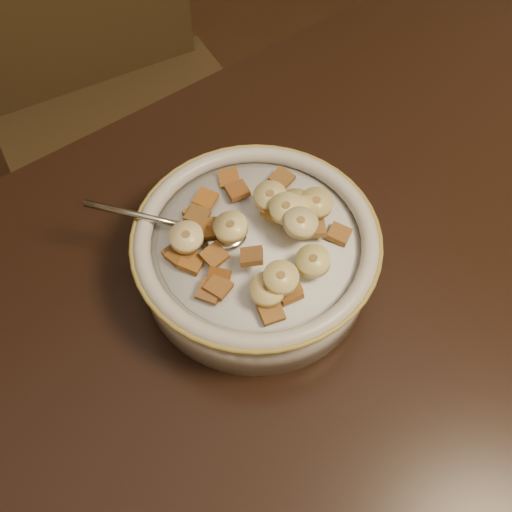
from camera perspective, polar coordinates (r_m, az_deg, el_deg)
table at (r=0.57m, az=14.24°, el=-11.99°), size 1.42×0.94×0.04m
chair at (r=1.07m, az=-11.88°, el=12.21°), size 0.51×0.51×1.03m
cereal_bowl at (r=0.56m, az=0.00°, el=-0.17°), size 0.23×0.23×0.05m
milk at (r=0.54m, az=0.00°, el=1.41°), size 0.19×0.19×0.00m
spoon at (r=0.54m, az=-3.77°, el=2.21°), size 0.07×0.07×0.01m
cereal_square_0 at (r=0.55m, az=-5.96°, el=4.31°), size 0.02×0.02×0.01m
cereal_square_1 at (r=0.50m, az=3.32°, el=-3.66°), size 0.02×0.02×0.01m
cereal_square_2 at (r=0.50m, az=-4.68°, el=-3.53°), size 0.03×0.03×0.01m
cereal_square_3 at (r=0.51m, az=-0.45°, el=-0.02°), size 0.03×0.03×0.01m
cereal_square_4 at (r=0.49m, az=1.51°, el=-5.62°), size 0.02×0.02×0.01m
cereal_square_5 at (r=0.54m, az=5.88°, el=2.79°), size 0.03×0.03×0.01m
cereal_square_6 at (r=0.53m, az=-3.40°, el=2.83°), size 0.03×0.02×0.01m
cereal_square_7 at (r=0.55m, az=5.13°, el=4.44°), size 0.03×0.03×0.01m
cereal_square_8 at (r=0.56m, az=6.10°, el=5.49°), size 0.02×0.02×0.01m
cereal_square_9 at (r=0.50m, az=-3.80°, el=-3.11°), size 0.03×0.03×0.01m
cereal_square_10 at (r=0.57m, az=-1.86°, el=6.57°), size 0.02×0.02×0.01m
cereal_square_11 at (r=0.52m, az=-6.50°, el=-0.64°), size 0.03×0.03×0.01m
cereal_square_12 at (r=0.54m, az=1.92°, el=4.45°), size 0.03×0.03×0.01m
cereal_square_13 at (r=0.53m, az=-5.25°, el=2.65°), size 0.03×0.03×0.01m
cereal_square_14 at (r=0.58m, az=2.61°, el=7.76°), size 0.02×0.02×0.01m
cereal_square_15 at (r=0.51m, az=3.26°, el=-2.91°), size 0.02×0.03×0.01m
cereal_square_16 at (r=0.52m, az=-4.16°, el=0.05°), size 0.02×0.02×0.01m
cereal_square_17 at (r=0.53m, az=-7.95°, el=0.26°), size 0.02×0.02×0.01m
cereal_square_18 at (r=0.56m, az=4.79°, el=5.39°), size 0.03×0.03×0.01m
cereal_square_19 at (r=0.52m, az=-7.69°, el=0.05°), size 0.03×0.03×0.01m
cereal_square_20 at (r=0.58m, az=-2.71°, el=7.80°), size 0.03×0.03×0.01m
cereal_square_21 at (r=0.51m, az=-3.81°, el=-2.35°), size 0.03×0.03×0.01m
cereal_square_22 at (r=0.56m, az=4.66°, el=5.00°), size 0.03×0.03×0.01m
cereal_square_23 at (r=0.54m, az=-5.64°, el=2.58°), size 0.03×0.03×0.01m
cereal_square_24 at (r=0.56m, az=-5.07°, el=5.70°), size 0.03×0.03×0.01m
cereal_square_25 at (r=0.54m, az=8.32°, el=2.20°), size 0.03×0.03×0.01m
cereal_square_26 at (r=0.55m, az=-5.90°, el=4.03°), size 0.03×0.03×0.01m
banana_slice_0 at (r=0.51m, az=5.71°, el=-0.50°), size 0.04×0.04×0.01m
banana_slice_1 at (r=0.53m, az=3.02°, el=4.78°), size 0.03×0.03×0.01m
banana_slice_2 at (r=0.54m, az=6.06°, el=5.28°), size 0.04×0.04×0.01m
banana_slice_3 at (r=0.54m, az=1.41°, el=5.98°), size 0.04×0.04×0.01m
banana_slice_4 at (r=0.52m, az=-6.97°, el=1.88°), size 0.03×0.03×0.01m
banana_slice_5 at (r=0.49m, az=2.50°, el=-2.19°), size 0.04×0.04×0.01m
banana_slice_6 at (r=0.51m, az=-2.55°, el=2.90°), size 0.04×0.04×0.02m
banana_slice_7 at (r=0.54m, az=3.99°, el=5.30°), size 0.04×0.04×0.01m
banana_slice_8 at (r=0.52m, az=4.48°, el=3.32°), size 0.04×0.04×0.02m
banana_slice_9 at (r=0.49m, az=1.16°, el=-3.35°), size 0.04×0.04×0.01m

